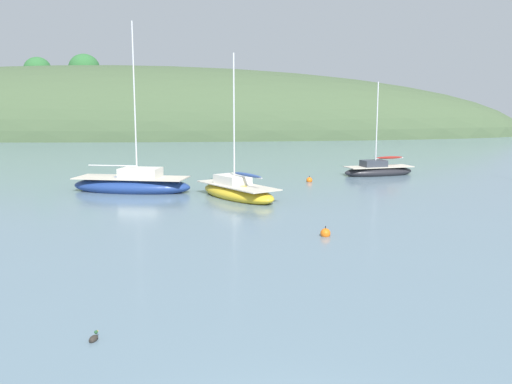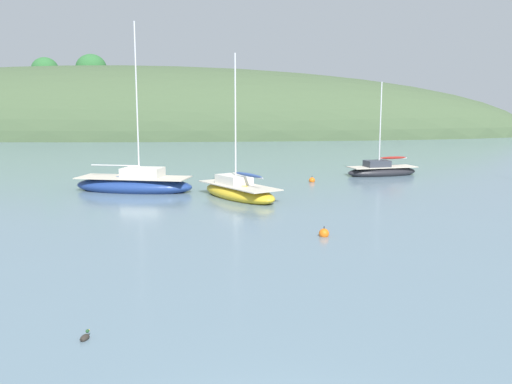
{
  "view_description": "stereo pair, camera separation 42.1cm",
  "coord_description": "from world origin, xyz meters",
  "px_view_note": "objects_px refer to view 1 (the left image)",
  "views": [
    {
      "loc": [
        -0.77,
        -7.74,
        5.64
      ],
      "look_at": [
        0.0,
        20.0,
        1.2
      ],
      "focal_mm": 39.06,
      "sensor_mm": 36.0,
      "label": 1
    },
    {
      "loc": [
        -0.35,
        -7.75,
        5.64
      ],
      "look_at": [
        0.0,
        20.0,
        1.2
      ],
      "focal_mm": 39.06,
      "sensor_mm": 36.0,
      "label": 2
    }
  ],
  "objects_px": {
    "sailboat_grey_yawl": "(132,184)",
    "mooring_buoy_channel": "(325,233)",
    "duck_lone_right": "(94,338)",
    "sailboat_navy_dinghy": "(237,191)",
    "mooring_buoy_inner": "(309,180)",
    "sailboat_yellow_far": "(378,171)"
  },
  "relations": [
    {
      "from": "sailboat_grey_yawl",
      "to": "mooring_buoy_inner",
      "type": "relative_size",
      "value": 20.24
    },
    {
      "from": "sailboat_navy_dinghy",
      "to": "duck_lone_right",
      "type": "relative_size",
      "value": 20.66
    },
    {
      "from": "sailboat_yellow_far",
      "to": "sailboat_grey_yawl",
      "type": "bearing_deg",
      "value": -156.44
    },
    {
      "from": "sailboat_navy_dinghy",
      "to": "sailboat_grey_yawl",
      "type": "relative_size",
      "value": 0.8
    },
    {
      "from": "sailboat_yellow_far",
      "to": "sailboat_grey_yawl",
      "type": "height_order",
      "value": "sailboat_grey_yawl"
    },
    {
      "from": "mooring_buoy_inner",
      "to": "duck_lone_right",
      "type": "bearing_deg",
      "value": -107.48
    },
    {
      "from": "mooring_buoy_channel",
      "to": "duck_lone_right",
      "type": "height_order",
      "value": "mooring_buoy_channel"
    },
    {
      "from": "sailboat_grey_yawl",
      "to": "mooring_buoy_channel",
      "type": "bearing_deg",
      "value": -49.69
    },
    {
      "from": "sailboat_grey_yawl",
      "to": "mooring_buoy_channel",
      "type": "distance_m",
      "value": 16.4
    },
    {
      "from": "sailboat_navy_dinghy",
      "to": "sailboat_yellow_far",
      "type": "relative_size",
      "value": 1.17
    },
    {
      "from": "mooring_buoy_inner",
      "to": "duck_lone_right",
      "type": "distance_m",
      "value": 28.38
    },
    {
      "from": "sailboat_navy_dinghy",
      "to": "mooring_buoy_inner",
      "type": "relative_size",
      "value": 16.26
    },
    {
      "from": "sailboat_navy_dinghy",
      "to": "mooring_buoy_channel",
      "type": "height_order",
      "value": "sailboat_navy_dinghy"
    },
    {
      "from": "sailboat_navy_dinghy",
      "to": "mooring_buoy_channel",
      "type": "distance_m",
      "value": 10.6
    },
    {
      "from": "mooring_buoy_channel",
      "to": "duck_lone_right",
      "type": "distance_m",
      "value": 12.67
    },
    {
      "from": "mooring_buoy_inner",
      "to": "duck_lone_right",
      "type": "relative_size",
      "value": 1.27
    },
    {
      "from": "sailboat_yellow_far",
      "to": "mooring_buoy_inner",
      "type": "distance_m",
      "value": 6.97
    },
    {
      "from": "sailboat_yellow_far",
      "to": "mooring_buoy_channel",
      "type": "height_order",
      "value": "sailboat_yellow_far"
    },
    {
      "from": "sailboat_grey_yawl",
      "to": "mooring_buoy_channel",
      "type": "height_order",
      "value": "sailboat_grey_yawl"
    },
    {
      "from": "mooring_buoy_channel",
      "to": "duck_lone_right",
      "type": "bearing_deg",
      "value": -124.5
    },
    {
      "from": "sailboat_yellow_far",
      "to": "mooring_buoy_channel",
      "type": "relative_size",
      "value": 13.84
    },
    {
      "from": "mooring_buoy_inner",
      "to": "mooring_buoy_channel",
      "type": "relative_size",
      "value": 1.0
    }
  ]
}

